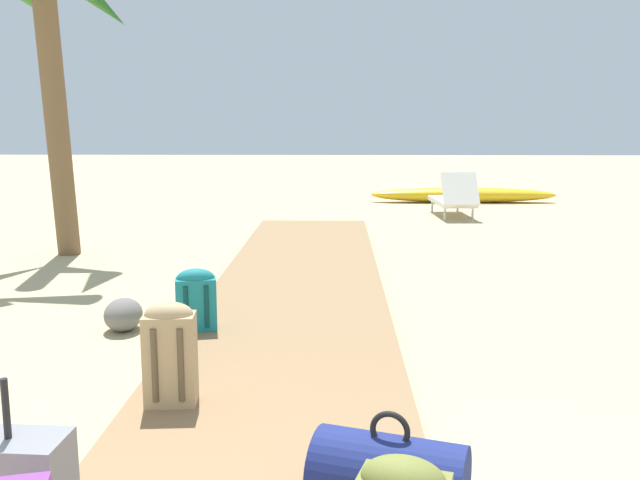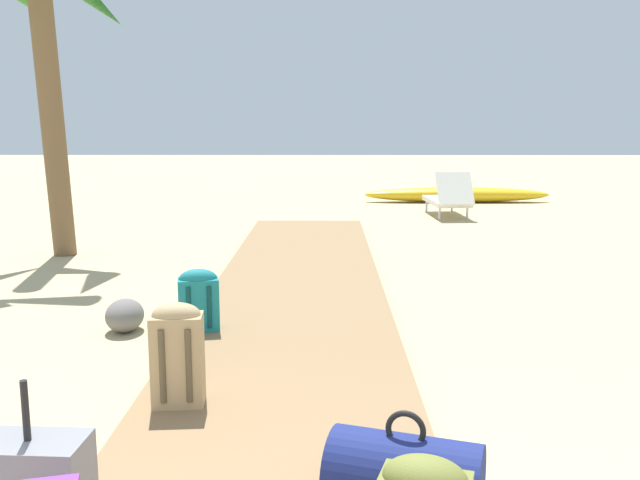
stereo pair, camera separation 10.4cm
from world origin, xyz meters
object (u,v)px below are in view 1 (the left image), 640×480
kayak (463,195)px  palm_tree_near_left (52,17)px  duffel_bag_navy (389,478)px  lounge_chair (454,199)px  backpack_teal (196,298)px  backpack_tan (170,351)px

kayak → palm_tree_near_left: bearing=-135.1°
duffel_bag_navy → lounge_chair: bearing=79.0°
backpack_teal → kayak: backpack_teal is taller
backpack_tan → palm_tree_near_left: size_ratio=0.16×
kayak → backpack_tan: bearing=-108.5°
lounge_chair → kayak: bearing=75.6°
backpack_teal → lounge_chair: 7.68m
lounge_chair → kayak: lounge_chair is taller
backpack_tan → kayak: bearing=71.5°
palm_tree_near_left → lounge_chair: palm_tree_near_left is taller
backpack_tan → lounge_chair: 8.94m
backpack_teal → palm_tree_near_left: bearing=125.1°
duffel_bag_navy → backpack_tan: size_ratio=1.16×
backpack_teal → backpack_tan: backpack_tan is taller
kayak → lounge_chair: bearing=-104.4°
palm_tree_near_left → duffel_bag_navy: bearing=-58.3°
backpack_tan → lounge_chair: lounge_chair is taller
duffel_bag_navy → lounge_chair: size_ratio=0.45×
duffel_bag_navy → backpack_teal: 2.85m
backpack_teal → backpack_tan: 1.42m
duffel_bag_navy → backpack_tan: (-1.15, 1.12, 0.14)m
duffel_bag_navy → backpack_teal: (-1.29, 2.54, 0.08)m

